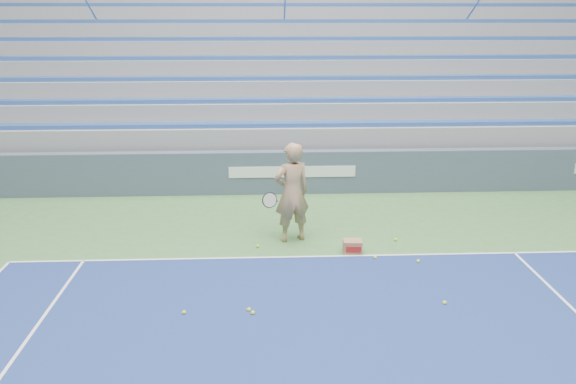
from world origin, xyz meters
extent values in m
cube|color=white|center=(0.00, 11.88, 0.01)|extent=(10.97, 0.05, 0.00)
cube|color=#3F4D61|center=(0.00, 15.88, 0.55)|extent=(30.00, 0.30, 1.10)
cube|color=white|center=(0.00, 15.72, 0.60)|extent=(3.20, 0.02, 0.28)
cube|color=gray|center=(0.00, 20.43, 0.55)|extent=(30.00, 8.50, 1.10)
cube|color=gray|center=(0.00, 20.43, 1.35)|extent=(30.00, 8.50, 0.50)
cube|color=#294D95|center=(0.00, 16.56, 1.66)|extent=(29.60, 0.42, 0.11)
cube|color=gray|center=(0.00, 20.86, 1.85)|extent=(30.00, 7.65, 0.50)
cube|color=#294D95|center=(0.00, 17.41, 2.16)|extent=(29.60, 0.42, 0.11)
cube|color=gray|center=(0.00, 21.28, 2.35)|extent=(30.00, 6.80, 0.50)
cube|color=#294D95|center=(0.00, 18.26, 2.66)|extent=(29.60, 0.42, 0.11)
cube|color=gray|center=(0.00, 21.71, 2.85)|extent=(30.00, 5.95, 0.50)
cube|color=#294D95|center=(0.00, 19.11, 3.16)|extent=(29.60, 0.42, 0.11)
cube|color=gray|center=(0.00, 22.13, 3.35)|extent=(30.00, 5.10, 0.50)
cube|color=#294D95|center=(0.00, 19.96, 3.66)|extent=(29.60, 0.42, 0.11)
cube|color=gray|center=(0.00, 22.56, 3.85)|extent=(30.00, 4.25, 0.50)
cube|color=#294D95|center=(0.00, 20.81, 4.15)|extent=(29.60, 0.42, 0.11)
cube|color=gray|center=(0.00, 22.98, 4.35)|extent=(30.00, 3.40, 0.50)
cube|color=#294D95|center=(0.00, 21.66, 4.65)|extent=(29.60, 0.42, 0.11)
cube|color=gray|center=(0.00, 23.41, 4.85)|extent=(30.00, 2.55, 0.50)
cube|color=gray|center=(0.00, 24.98, 3.65)|extent=(31.00, 0.40, 7.30)
cylinder|color=#336EB4|center=(-6.00, 20.43, 4.60)|extent=(0.05, 8.53, 5.04)
cylinder|color=#336EB4|center=(0.00, 20.43, 4.60)|extent=(0.05, 8.53, 5.04)
cylinder|color=#336EB4|center=(6.00, 20.43, 4.60)|extent=(0.05, 8.53, 5.04)
imported|color=tan|center=(-0.16, 12.74, 1.02)|extent=(0.87, 0.72, 2.04)
cylinder|color=black|center=(-0.51, 12.49, 0.95)|extent=(0.12, 0.27, 0.08)
cylinder|color=beige|center=(-0.61, 12.21, 1.05)|extent=(0.29, 0.16, 0.28)
torus|color=black|center=(-0.61, 12.21, 1.05)|extent=(0.31, 0.18, 0.30)
cube|color=olive|center=(0.98, 12.04, 0.13)|extent=(0.37, 0.29, 0.27)
cube|color=#B21E19|center=(0.98, 11.90, 0.13)|extent=(0.28, 0.03, 0.12)
sphere|color=#C8F031|center=(1.95, 12.59, 0.03)|extent=(0.07, 0.07, 0.07)
sphere|color=#C8F031|center=(-0.86, 12.37, 0.03)|extent=(0.07, 0.07, 0.07)
sphere|color=#C8F031|center=(-1.97, 9.86, 0.03)|extent=(0.07, 0.07, 0.07)
sphere|color=#C8F031|center=(2.13, 11.54, 0.03)|extent=(0.07, 0.07, 0.07)
sphere|color=#C8F031|center=(-0.91, 9.80, 0.03)|extent=(0.07, 0.07, 0.07)
sphere|color=#C8F031|center=(-0.97, 9.90, 0.03)|extent=(0.07, 0.07, 0.07)
sphere|color=#C8F031|center=(1.36, 11.75, 0.03)|extent=(0.07, 0.07, 0.07)
sphere|color=#C8F031|center=(2.14, 9.98, 0.03)|extent=(0.07, 0.07, 0.07)
camera|label=1|loc=(-0.70, 2.13, 4.48)|focal=35.00mm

